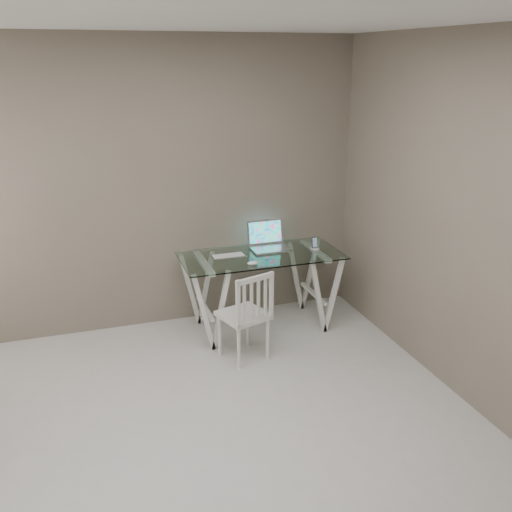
{
  "coord_description": "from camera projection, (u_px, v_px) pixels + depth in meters",
  "views": [
    {
      "loc": [
        -0.71,
        -2.94,
        2.49
      ],
      "look_at": [
        0.78,
        1.51,
        0.85
      ],
      "focal_mm": 40.0,
      "sensor_mm": 36.0,
      "label": 1
    }
  ],
  "objects": [
    {
      "name": "chair",
      "position": [
        248.0,
        312.0,
        4.82
      ],
      "size": [
        0.46,
        0.46,
        0.81
      ],
      "rotation": [
        0.0,
        0.0,
        0.3
      ],
      "color": "silver",
      "rests_on": "ground"
    },
    {
      "name": "room",
      "position": [
        196.0,
        208.0,
        3.1
      ],
      "size": [
        4.5,
        4.52,
        2.71
      ],
      "color": "#B9B6B1",
      "rests_on": "ground"
    },
    {
      "name": "mouse",
      "position": [
        253.0,
        263.0,
        5.05
      ],
      "size": [
        0.1,
        0.06,
        0.03
      ],
      "primitive_type": "ellipsoid",
      "color": "white",
      "rests_on": "desk"
    },
    {
      "name": "phone_dock",
      "position": [
        315.0,
        246.0,
        5.46
      ],
      "size": [
        0.06,
        0.06,
        0.12
      ],
      "color": "white",
      "rests_on": "desk"
    },
    {
      "name": "keyboard",
      "position": [
        228.0,
        256.0,
        5.27
      ],
      "size": [
        0.31,
        0.13,
        0.01
      ],
      "primitive_type": "cube",
      "color": "silver",
      "rests_on": "desk"
    },
    {
      "name": "desk",
      "position": [
        261.0,
        291.0,
        5.43
      ],
      "size": [
        1.5,
        0.7,
        0.75
      ],
      "color": "silver",
      "rests_on": "ground"
    },
    {
      "name": "laptop",
      "position": [
        268.0,
        242.0,
        5.49
      ],
      "size": [
        0.36,
        0.3,
        0.25
      ],
      "color": "#B5B5BA",
      "rests_on": "desk"
    }
  ]
}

